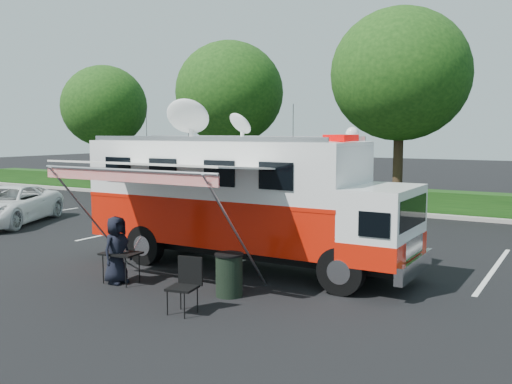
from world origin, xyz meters
TOP-DOWN VIEW (x-y plane):
  - ground_plane at (0.00, 0.00)m, footprint 120.00×120.00m
  - back_border at (1.14, 12.90)m, footprint 60.00×6.14m
  - stall_lines at (-0.50, 3.00)m, footprint 24.12×5.50m
  - command_truck at (-0.08, -0.00)m, footprint 8.62×2.37m
  - awning at (-0.85, -2.47)m, footprint 4.71×2.45m
  - white_suv at (-11.28, 1.29)m, footprint 4.29×5.64m
  - person at (-1.76, -2.78)m, footprint 0.50×0.77m
  - folding_table at (-1.67, -2.74)m, footprint 0.91×0.69m
  - folding_chair at (0.90, -3.66)m, footprint 0.60×0.62m
  - trash_bin at (1.01, -2.33)m, footprint 0.61×0.61m

SIDE VIEW (x-z plane):
  - ground_plane at x=0.00m, z-range 0.00..0.00m
  - white_suv at x=-11.28m, z-range -0.71..0.71m
  - person at x=-1.76m, z-range -0.78..0.78m
  - stall_lines at x=-0.50m, z-range 0.00..0.01m
  - trash_bin at x=1.01m, z-range 0.00..0.92m
  - folding_chair at x=0.90m, z-range 0.10..1.18m
  - folding_table at x=-1.67m, z-range 0.31..1.04m
  - command_truck at x=-0.08m, z-range -0.30..3.84m
  - awning at x=-0.85m, z-range 1.24..4.08m
  - back_border at x=1.14m, z-range 0.57..9.44m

